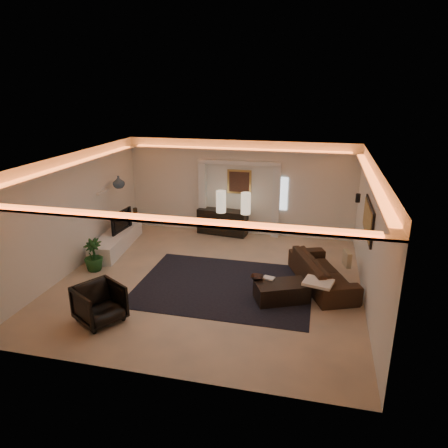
% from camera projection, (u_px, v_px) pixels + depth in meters
% --- Properties ---
extents(floor, '(7.00, 7.00, 0.00)m').
position_uv_depth(floor, '(210.00, 280.00, 9.89)').
color(floor, '#D0AC84').
rests_on(floor, ground).
extents(ceiling, '(7.00, 7.00, 0.00)m').
position_uv_depth(ceiling, '(209.00, 160.00, 8.96)').
color(ceiling, white).
rests_on(ceiling, ground).
extents(wall_back, '(7.00, 0.00, 7.00)m').
position_uv_depth(wall_back, '(239.00, 188.00, 12.65)').
color(wall_back, silver).
rests_on(wall_back, ground).
extents(wall_front, '(7.00, 0.00, 7.00)m').
position_uv_depth(wall_front, '(148.00, 295.00, 6.20)').
color(wall_front, silver).
rests_on(wall_front, ground).
extents(wall_left, '(0.00, 7.00, 7.00)m').
position_uv_depth(wall_left, '(73.00, 213.00, 10.19)').
color(wall_left, silver).
rests_on(wall_left, ground).
extents(wall_right, '(0.00, 7.00, 7.00)m').
position_uv_depth(wall_right, '(370.00, 235.00, 8.66)').
color(wall_right, silver).
rests_on(wall_right, ground).
extents(cove_soffit, '(7.00, 7.00, 0.04)m').
position_uv_depth(cove_soffit, '(209.00, 173.00, 9.05)').
color(cove_soffit, silver).
rests_on(cove_soffit, ceiling).
extents(daylight_slit, '(0.25, 0.03, 1.00)m').
position_uv_depth(daylight_slit, '(283.00, 194.00, 12.37)').
color(daylight_slit, white).
rests_on(daylight_slit, wall_back).
extents(area_rug, '(4.00, 3.00, 0.01)m').
position_uv_depth(area_rug, '(224.00, 286.00, 9.61)').
color(area_rug, black).
rests_on(area_rug, ground).
extents(pilaster_left, '(0.22, 0.20, 2.20)m').
position_uv_depth(pilaster_left, '(203.00, 198.00, 12.92)').
color(pilaster_left, silver).
rests_on(pilaster_left, ground).
extents(pilaster_right, '(0.22, 0.20, 2.20)m').
position_uv_depth(pilaster_right, '(276.00, 202.00, 12.42)').
color(pilaster_right, silver).
rests_on(pilaster_right, ground).
extents(alcove_header, '(2.52, 0.20, 0.12)m').
position_uv_depth(alcove_header, '(239.00, 163.00, 12.30)').
color(alcove_header, silver).
rests_on(alcove_header, wall_back).
extents(painting_frame, '(0.74, 0.04, 0.74)m').
position_uv_depth(painting_frame, '(239.00, 182.00, 12.56)').
color(painting_frame, tan).
rests_on(painting_frame, wall_back).
extents(painting_canvas, '(0.62, 0.02, 0.62)m').
position_uv_depth(painting_canvas, '(239.00, 182.00, 12.53)').
color(painting_canvas, '#4C2D1E').
rests_on(painting_canvas, wall_back).
extents(art_panel_frame, '(0.04, 1.64, 0.74)m').
position_uv_depth(art_panel_frame, '(369.00, 220.00, 8.86)').
color(art_panel_frame, black).
rests_on(art_panel_frame, wall_right).
extents(art_panel_gold, '(0.02, 1.50, 0.62)m').
position_uv_depth(art_panel_gold, '(367.00, 220.00, 8.87)').
color(art_panel_gold, tan).
rests_on(art_panel_gold, wall_right).
extents(wall_sconce, '(0.12, 0.12, 0.22)m').
position_uv_depth(wall_sconce, '(358.00, 198.00, 10.64)').
color(wall_sconce, black).
rests_on(wall_sconce, wall_right).
extents(wall_niche, '(0.10, 0.55, 0.04)m').
position_uv_depth(wall_niche, '(103.00, 192.00, 11.40)').
color(wall_niche, silver).
rests_on(wall_niche, wall_left).
extents(console, '(1.59, 0.67, 0.77)m').
position_uv_depth(console, '(222.00, 222.00, 12.86)').
color(console, black).
rests_on(console, ground).
extents(lamp_left, '(0.31, 0.31, 0.67)m').
position_uv_depth(lamp_left, '(221.00, 203.00, 12.41)').
color(lamp_left, beige).
rests_on(lamp_left, console).
extents(lamp_right, '(0.35, 0.35, 0.65)m').
position_uv_depth(lamp_right, '(246.00, 204.00, 12.25)').
color(lamp_right, beige).
rests_on(lamp_right, console).
extents(media_ledge, '(0.92, 2.65, 0.49)m').
position_uv_depth(media_ledge, '(117.00, 240.00, 11.81)').
color(media_ledge, white).
rests_on(media_ledge, ground).
extents(tv, '(1.03, 0.20, 0.59)m').
position_uv_depth(tv, '(118.00, 221.00, 11.81)').
color(tv, black).
rests_on(tv, media_ledge).
extents(figurine, '(0.17, 0.17, 0.35)m').
position_uv_depth(figurine, '(135.00, 214.00, 12.87)').
color(figurine, '#3E301C').
rests_on(figurine, media_ledge).
extents(ginger_jar, '(0.38, 0.38, 0.35)m').
position_uv_depth(ginger_jar, '(119.00, 182.00, 11.65)').
color(ginger_jar, slate).
rests_on(ginger_jar, wall_niche).
extents(plant, '(0.46, 0.46, 0.82)m').
position_uv_depth(plant, '(93.00, 255.00, 10.31)').
color(plant, '#184017').
rests_on(plant, ground).
extents(sofa, '(2.48, 1.71, 0.67)m').
position_uv_depth(sofa, '(322.00, 272.00, 9.57)').
color(sofa, '#4C2E15').
rests_on(sofa, ground).
extents(throw_blanket, '(0.68, 0.60, 0.06)m').
position_uv_depth(throw_blanket, '(318.00, 282.00, 8.58)').
color(throw_blanket, white).
rests_on(throw_blanket, sofa).
extents(throw_pillow, '(0.20, 0.39, 0.37)m').
position_uv_depth(throw_pillow, '(347.00, 259.00, 9.76)').
color(throw_pillow, tan).
rests_on(throw_pillow, sofa).
extents(coffee_table, '(1.27, 1.02, 0.42)m').
position_uv_depth(coffee_table, '(281.00, 292.00, 8.91)').
color(coffee_table, '#2D231C').
rests_on(coffee_table, ground).
extents(bowl, '(0.29, 0.29, 0.07)m').
position_uv_depth(bowl, '(257.00, 277.00, 9.04)').
color(bowl, black).
rests_on(bowl, coffee_table).
extents(magazine, '(0.28, 0.23, 0.03)m').
position_uv_depth(magazine, '(269.00, 278.00, 9.05)').
color(magazine, silver).
rests_on(magazine, coffee_table).
extents(armchair, '(1.15, 1.14, 0.77)m').
position_uv_depth(armchair, '(100.00, 304.00, 8.07)').
color(armchair, black).
rests_on(armchair, ground).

